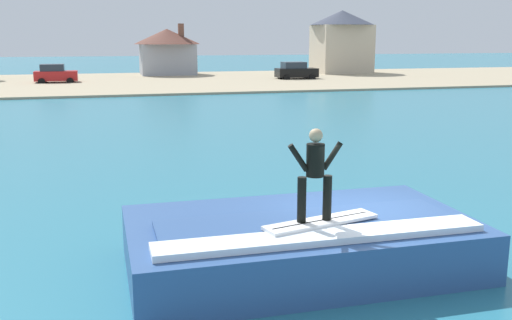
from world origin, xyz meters
TOP-DOWN VIEW (x-y plane):
  - ground_plane at (0.00, 0.00)m, footprint 260.00×260.00m
  - wave_crest at (-1.28, -0.21)m, footprint 6.49×3.67m
  - surfboard at (-1.13, -0.85)m, footprint 2.27×1.01m
  - surfer at (-1.26, -0.85)m, footprint 1.02×0.32m
  - shoreline_bank at (0.00, 47.44)m, footprint 120.00×26.86m
  - car_near_shore at (-8.74, 47.88)m, footprint 3.87×2.12m
  - car_far_shore at (14.66, 46.64)m, footprint 4.16×2.25m
  - house_gabled_white at (23.08, 54.72)m, footprint 7.59×7.59m
  - house_small_cottage at (2.81, 56.66)m, footprint 7.42×7.42m

SIDE VIEW (x-z plane):
  - ground_plane at x=0.00m, z-range 0.00..0.00m
  - shoreline_bank at x=0.00m, z-range 0.00..0.17m
  - wave_crest at x=-1.28m, z-range -0.03..1.04m
  - car_near_shore at x=-8.74m, z-range 0.01..1.87m
  - car_far_shore at x=14.66m, z-range 0.02..1.88m
  - surfboard at x=-1.13m, z-range 1.08..1.14m
  - surfer at x=-1.26m, z-range 1.23..2.89m
  - house_small_cottage at x=2.81m, z-range 0.14..5.94m
  - house_gabled_white at x=23.08m, z-range 0.41..7.80m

